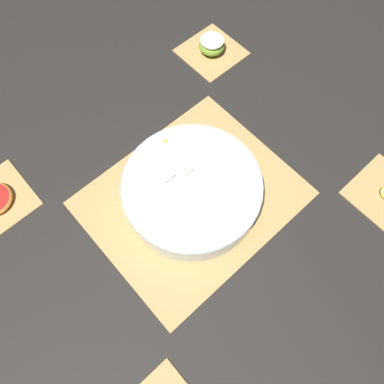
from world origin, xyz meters
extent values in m
plane|color=black|center=(0.00, 0.00, 0.00)|extent=(6.00, 6.00, 0.00)
cube|color=tan|center=(0.00, 0.00, 0.00)|extent=(0.44, 0.37, 0.01)
cube|color=brown|center=(-0.16, 0.00, 0.00)|extent=(0.01, 0.36, 0.00)
cube|color=brown|center=(-0.10, 0.00, 0.00)|extent=(0.01, 0.36, 0.00)
cube|color=brown|center=(-0.03, 0.00, 0.00)|extent=(0.01, 0.36, 0.00)
cube|color=brown|center=(0.03, 0.00, 0.00)|extent=(0.01, 0.36, 0.00)
cube|color=brown|center=(0.10, 0.00, 0.00)|extent=(0.01, 0.36, 0.00)
cube|color=brown|center=(0.16, 0.00, 0.00)|extent=(0.01, 0.36, 0.00)
cube|color=brown|center=(0.31, -0.29, 0.00)|extent=(0.00, 0.15, 0.00)
cube|color=brown|center=(-0.29, 0.29, 0.00)|extent=(0.00, 0.15, 0.00)
cube|color=tan|center=(0.33, 0.29, 0.00)|extent=(0.15, 0.15, 0.01)
cube|color=brown|center=(0.29, 0.29, 0.00)|extent=(0.00, 0.15, 0.00)
cube|color=brown|center=(0.32, 0.29, 0.00)|extent=(0.00, 0.15, 0.00)
cube|color=brown|center=(0.35, 0.29, 0.00)|extent=(0.00, 0.15, 0.00)
cube|color=brown|center=(0.38, 0.29, 0.00)|extent=(0.00, 0.15, 0.00)
cylinder|color=silver|center=(0.00, 0.00, 0.04)|extent=(0.29, 0.29, 0.07)
torus|color=silver|center=(0.00, 0.00, 0.07)|extent=(0.30, 0.30, 0.01)
cylinder|color=#F7EFC6|center=(-0.10, 0.01, 0.02)|extent=(0.03, 0.03, 0.01)
cylinder|color=#F7EFC6|center=(0.11, 0.05, 0.03)|extent=(0.02, 0.02, 0.01)
cylinder|color=#F7EFC6|center=(0.02, 0.05, 0.04)|extent=(0.03, 0.03, 0.01)
cylinder|color=#F7EFC6|center=(-0.01, 0.00, 0.07)|extent=(0.03, 0.03, 0.01)
cylinder|color=#F7EFC6|center=(-0.02, 0.06, 0.02)|extent=(0.02, 0.02, 0.01)
cylinder|color=#F7EFC6|center=(0.00, -0.08, 0.04)|extent=(0.03, 0.03, 0.01)
cylinder|color=#F7EFC6|center=(0.03, 0.00, 0.05)|extent=(0.03, 0.03, 0.01)
cube|color=beige|center=(0.06, -0.06, 0.06)|extent=(0.03, 0.03, 0.03)
cube|color=beige|center=(0.06, -0.02, 0.04)|extent=(0.03, 0.03, 0.03)
cube|color=beige|center=(0.10, 0.00, 0.07)|extent=(0.02, 0.02, 0.02)
cube|color=beige|center=(0.01, 0.03, 0.07)|extent=(0.02, 0.02, 0.02)
cube|color=beige|center=(-0.03, 0.05, 0.07)|extent=(0.03, 0.03, 0.03)
cube|color=beige|center=(0.02, -0.03, 0.04)|extent=(0.02, 0.02, 0.02)
cube|color=beige|center=(-0.06, -0.07, 0.03)|extent=(0.03, 0.03, 0.03)
cube|color=beige|center=(0.02, -0.10, 0.02)|extent=(0.02, 0.02, 0.02)
cube|color=beige|center=(0.10, 0.01, 0.04)|extent=(0.02, 0.02, 0.02)
ellipsoid|color=#F9A338|center=(-0.04, -0.04, 0.02)|extent=(0.03, 0.01, 0.01)
ellipsoid|color=#F9A338|center=(-0.07, -0.02, 0.06)|extent=(0.04, 0.02, 0.02)
ellipsoid|color=#F9A338|center=(-0.04, -0.01, 0.03)|extent=(0.04, 0.02, 0.02)
ellipsoid|color=#F9A338|center=(-0.10, 0.01, 0.06)|extent=(0.03, 0.02, 0.01)
ellipsoid|color=#F9A338|center=(-0.07, 0.04, 0.05)|extent=(0.03, 0.02, 0.01)
ellipsoid|color=#F9A338|center=(0.03, 0.11, 0.07)|extent=(0.03, 0.02, 0.01)
ellipsoid|color=#F9A338|center=(-0.06, 0.07, 0.03)|extent=(0.03, 0.01, 0.01)
ellipsoid|color=#F9A338|center=(-0.10, -0.04, 0.03)|extent=(0.03, 0.01, 0.01)
ellipsoid|color=#7FAD38|center=(0.33, 0.29, 0.02)|extent=(0.07, 0.07, 0.04)
cylinder|color=beige|center=(0.33, 0.29, 0.04)|extent=(0.06, 0.06, 0.00)
camera|label=1|loc=(-0.23, -0.25, 0.77)|focal=35.00mm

